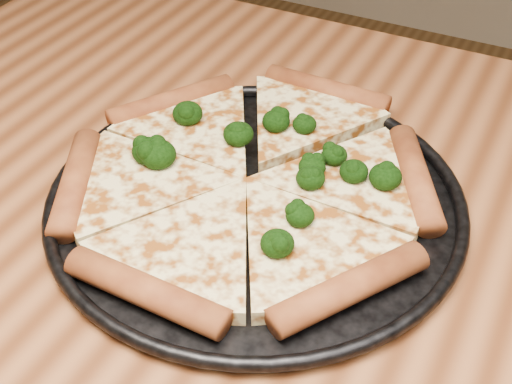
% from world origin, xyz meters
% --- Properties ---
extents(pizza_pan, '(0.36, 0.36, 0.02)m').
position_xyz_m(pizza_pan, '(-0.11, 0.08, 0.76)').
color(pizza_pan, black).
rests_on(pizza_pan, dining_table).
extents(pizza, '(0.35, 0.35, 0.03)m').
position_xyz_m(pizza, '(-0.13, 0.10, 0.77)').
color(pizza, '#FFE69C').
rests_on(pizza, pizza_pan).
extents(broccoli_florets, '(0.23, 0.19, 0.02)m').
position_xyz_m(broccoli_florets, '(-0.13, 0.11, 0.78)').
color(broccoli_florets, black).
rests_on(broccoli_florets, pizza).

